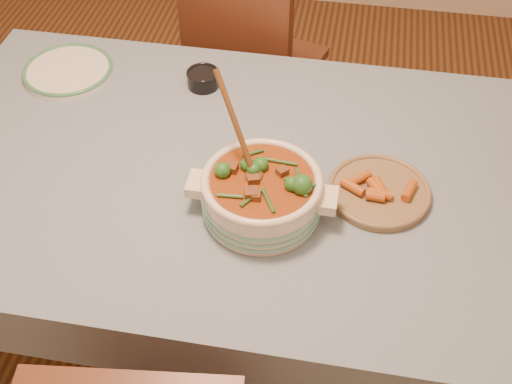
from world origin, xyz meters
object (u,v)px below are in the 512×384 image
dining_table (220,189)px  white_plate (68,71)px  condiment_bowl (203,78)px  fried_plate (379,190)px  stew_casserole (261,191)px  chair_far (249,64)px

dining_table → white_plate: (-0.55, 0.32, 0.10)m
white_plate → condiment_bowl: (0.43, 0.02, 0.02)m
condiment_bowl → fried_plate: condiment_bowl is taller
dining_table → stew_casserole: (0.14, -0.15, 0.17)m
fried_plate → condiment_bowl: bearing=145.8°
stew_casserole → white_plate: stew_casserole is taller
dining_table → chair_far: 0.82m
dining_table → white_plate: size_ratio=5.54×
stew_casserole → chair_far: (-0.21, 0.95, -0.31)m
white_plate → chair_far: size_ratio=0.33×
stew_casserole → white_plate: bearing=146.0°
stew_casserole → chair_far: size_ratio=0.40×
condiment_bowl → chair_far: size_ratio=0.13×
fried_plate → stew_casserole: bearing=-158.9°
white_plate → dining_table: bearing=-30.4°
white_plate → condiment_bowl: bearing=2.0°
stew_casserole → condiment_bowl: stew_casserole is taller
fried_plate → chair_far: bearing=120.6°
fried_plate → chair_far: (-0.50, 0.84, -0.25)m
dining_table → fried_plate: size_ratio=5.87×
fried_plate → dining_table: bearing=175.4°
chair_far → white_plate: bearing=61.2°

